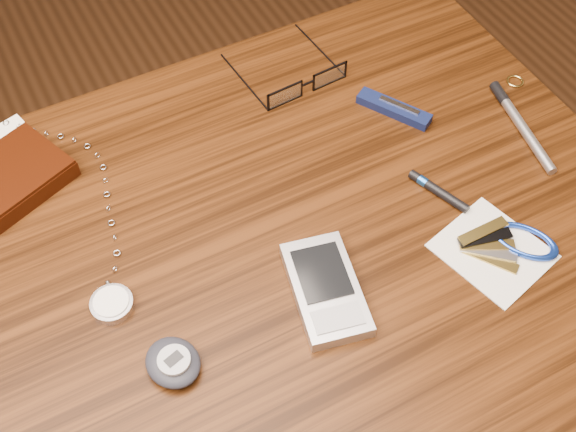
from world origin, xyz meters
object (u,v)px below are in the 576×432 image
at_px(desk, 236,324).
at_px(eyeglasses, 304,83).
at_px(silver_pen, 517,119).
at_px(notepad_keys, 508,245).
at_px(pocket_watch, 109,293).
at_px(pda_phone, 326,289).
at_px(pedometer, 173,362).
at_px(pocket_knife, 394,109).
at_px(wallet_and_card, 12,175).

xyz_separation_m(desk, eyeglasses, (0.21, 0.22, 0.11)).
height_order(desk, silver_pen, silver_pen).
bearing_deg(notepad_keys, pocket_watch, 160.49).
xyz_separation_m(eyeglasses, pda_phone, (-0.13, -0.28, -0.00)).
height_order(desk, eyeglasses, eyeglasses).
distance_m(pda_phone, pedometer, 0.18).
relative_size(desk, pocket_knife, 10.34).
height_order(wallet_and_card, pda_phone, wallet_and_card).
distance_m(wallet_and_card, pocket_knife, 0.48).
distance_m(pocket_watch, pda_phone, 0.23).
height_order(pedometer, pocket_knife, pedometer).
bearing_deg(silver_pen, eyeglasses, 139.67).
height_order(wallet_and_card, silver_pen, wallet_and_card).
relative_size(pedometer, pocket_knife, 0.75).
xyz_separation_m(desk, wallet_and_card, (-0.17, 0.24, 0.11)).
bearing_deg(pda_phone, pocket_knife, 42.60).
bearing_deg(pocket_knife, notepad_keys, -90.44).
bearing_deg(wallet_and_card, pda_phone, -50.47).
bearing_deg(pedometer, notepad_keys, -5.79).
bearing_deg(notepad_keys, desk, 160.11).
distance_m(pedometer, notepad_keys, 0.39).
distance_m(pedometer, pocket_knife, 0.44).
bearing_deg(wallet_and_card, pedometer, -76.05).
bearing_deg(wallet_and_card, desk, -55.01).
xyz_separation_m(desk, pocket_knife, (0.29, 0.13, 0.11)).
distance_m(pocket_knife, silver_pen, 0.16).
distance_m(eyeglasses, notepad_keys, 0.34).
bearing_deg(pocket_knife, silver_pen, -34.72).
bearing_deg(pocket_knife, desk, -155.85).
bearing_deg(wallet_and_card, eyeglasses, -3.29).
bearing_deg(eyeglasses, silver_pen, -40.33).
distance_m(wallet_and_card, pocket_watch, 0.21).
height_order(pocket_watch, pocket_knife, same).
bearing_deg(desk, pocket_knife, 24.15).
distance_m(desk, pda_phone, 0.15).
distance_m(notepad_keys, pocket_knife, 0.24).
height_order(pocket_watch, pda_phone, pda_phone).
relative_size(pocket_watch, pocket_knife, 3.67).
xyz_separation_m(notepad_keys, silver_pen, (0.13, 0.15, 0.00)).
relative_size(pda_phone, silver_pen, 0.88).
relative_size(desk, notepad_keys, 7.00).
bearing_deg(pocket_watch, pda_phone, -26.88).
xyz_separation_m(desk, notepad_keys, (0.29, -0.11, 0.11)).
distance_m(wallet_and_card, notepad_keys, 0.58).
bearing_deg(notepad_keys, pocket_knife, 89.56).
bearing_deg(pocket_knife, pedometer, -152.90).
relative_size(eyeglasses, pocket_watch, 0.38).
relative_size(eyeglasses, pedometer, 1.88).
bearing_deg(notepad_keys, eyeglasses, 103.85).
relative_size(pocket_watch, pda_phone, 2.57).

